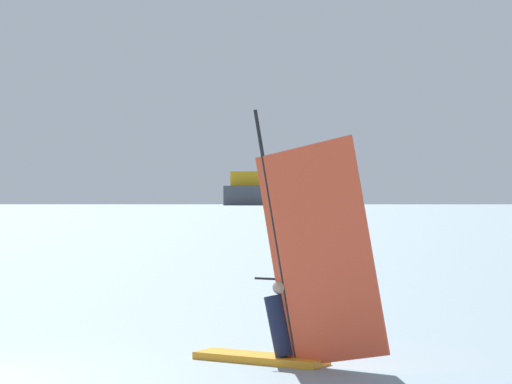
# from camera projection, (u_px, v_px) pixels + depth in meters

# --- Properties ---
(windsurfer) EXTENTS (3.37, 1.10, 4.14)m
(windsurfer) POSITION_uv_depth(u_px,v_px,m) (294.00, 296.00, 16.31)
(windsurfer) COLOR orange
(windsurfer) RESTS_ON ground_plane
(cargo_ship) EXTENTS (55.22, 181.87, 43.55)m
(cargo_ship) POSITION_uv_depth(u_px,v_px,m) (266.00, 192.00, 793.09)
(cargo_ship) COLOR #3F444C
(cargo_ship) RESTS_ON ground_plane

